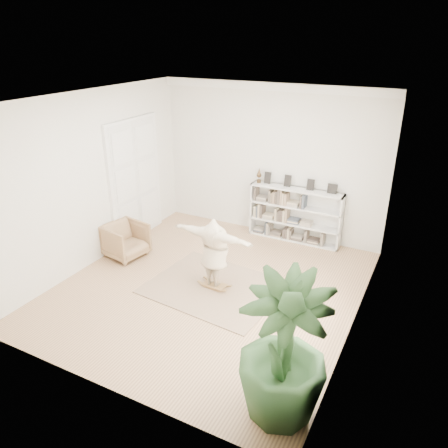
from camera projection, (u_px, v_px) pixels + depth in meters
name	position (u px, v px, depth m)	size (l,w,h in m)	color
floor	(210.00, 287.00, 8.60)	(6.00, 6.00, 0.00)	#8E6649
room_shell	(273.00, 86.00, 9.57)	(6.00, 6.00, 6.00)	silver
doors	(135.00, 181.00, 10.22)	(0.09, 1.78, 2.92)	white
bookshelf	(295.00, 215.00, 10.32)	(2.20, 0.35, 1.64)	silver
armchair	(126.00, 240.00, 9.65)	(0.82, 0.84, 0.76)	tan
rug	(215.00, 287.00, 8.57)	(2.50, 2.00, 0.02)	tan
rocker_board	(215.00, 285.00, 8.55)	(0.47, 0.31, 0.10)	brown
person	(214.00, 251.00, 8.24)	(1.72, 0.47, 1.40)	beige
houseplant	(283.00, 350.00, 5.37)	(1.14, 1.14, 2.04)	#2E542A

